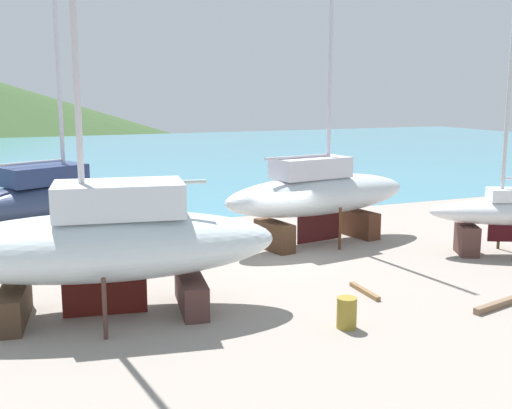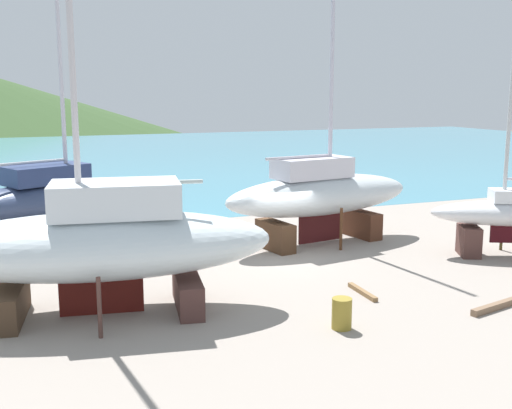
% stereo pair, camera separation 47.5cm
% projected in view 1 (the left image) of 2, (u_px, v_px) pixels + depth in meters
% --- Properties ---
extents(ground_plane, '(40.54, 40.54, 0.00)m').
position_uv_depth(ground_plane, '(310.00, 270.00, 22.76)').
color(ground_plane, gray).
extents(sea_water, '(129.50, 63.31, 0.01)m').
position_uv_depth(sea_water, '(109.00, 158.00, 60.69)').
color(sea_water, teal).
rests_on(sea_water, ground).
extents(sailboat_large_starboard, '(6.24, 4.23, 9.82)m').
position_uv_depth(sailboat_large_starboard, '(509.00, 214.00, 24.62)').
color(sailboat_large_starboard, '#4E312C').
rests_on(sailboat_large_starboard, ground).
extents(sailboat_small_center, '(9.30, 3.99, 14.12)m').
position_uv_depth(sailboat_small_center, '(318.00, 194.00, 26.50)').
color(sailboat_small_center, '#522E1E').
rests_on(sailboat_small_center, ground).
extents(sailboat_far_slipway, '(9.12, 6.07, 14.80)m').
position_uv_depth(sailboat_far_slipway, '(55.00, 199.00, 25.65)').
color(sailboat_far_slipway, '#4F4126').
rests_on(sailboat_far_slipway, ground).
extents(sailboat_mid_port, '(10.36, 4.96, 14.96)m').
position_uv_depth(sailboat_mid_port, '(104.00, 244.00, 17.86)').
color(sailboat_mid_port, '#433021').
rests_on(sailboat_mid_port, ground).
extents(barrel_tipped_right, '(0.71, 0.71, 0.86)m').
position_uv_depth(barrel_tipped_right, '(347.00, 313.00, 17.16)').
color(barrel_tipped_right, olive).
rests_on(barrel_tipped_right, ground).
extents(barrel_by_slipway, '(0.94, 0.94, 0.81)m').
position_uv_depth(barrel_by_slipway, '(179.00, 250.00, 23.96)').
color(barrel_by_slipway, navy).
rests_on(barrel_by_slipway, ground).
extents(timber_short_cross, '(0.24, 1.71, 0.14)m').
position_uv_depth(timber_short_cross, '(365.00, 291.00, 20.14)').
color(timber_short_cross, olive).
rests_on(timber_short_cross, ground).
extents(timber_short_skew, '(2.21, 0.70, 0.19)m').
position_uv_depth(timber_short_skew, '(499.00, 304.00, 18.82)').
color(timber_short_skew, '#7D6048').
rests_on(timber_short_skew, ground).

